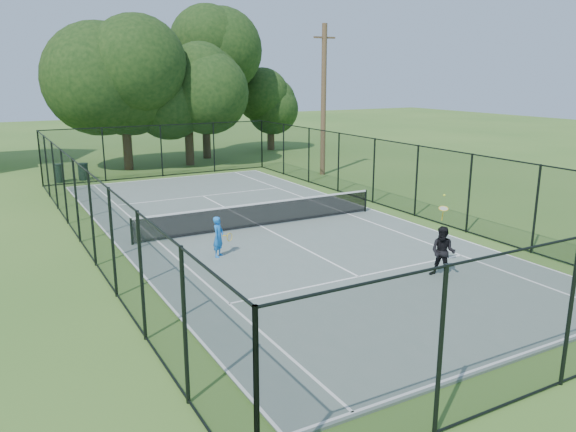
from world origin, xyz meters
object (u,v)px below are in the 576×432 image
tennis_net (261,213)px  utility_pole (324,100)px  player_black (443,252)px  player_blue (219,237)px  trash_bin_right (83,171)px  trash_bin_left (59,173)px

tennis_net → utility_pole: bearing=46.5°
utility_pole → player_black: 18.11m
utility_pole → player_blue: utility_pole is taller
trash_bin_right → tennis_net: bearing=-73.2°
player_black → player_blue: bearing=135.3°
player_blue → utility_pole: bearing=45.7°
trash_bin_right → player_blue: size_ratio=0.71×
trash_bin_left → player_blue: bearing=-80.8°
tennis_net → trash_bin_left: (-5.55, 13.94, -0.06)m
player_black → utility_pole: bearing=68.9°
tennis_net → player_blue: bearing=-137.1°
tennis_net → player_blue: size_ratio=7.58×
utility_pole → player_blue: size_ratio=6.46×
tennis_net → trash_bin_right: tennis_net is taller
trash_bin_right → utility_pole: utility_pole is taller
trash_bin_left → utility_pole: (14.08, -4.94, 3.84)m
trash_bin_right → player_black: size_ratio=0.40×
player_black → trash_bin_left: bearing=109.6°
player_blue → trash_bin_right: bearing=94.8°
utility_pole → player_black: utility_pole is taller
utility_pole → player_black: bearing=-111.1°
tennis_net → utility_pole: utility_pole is taller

